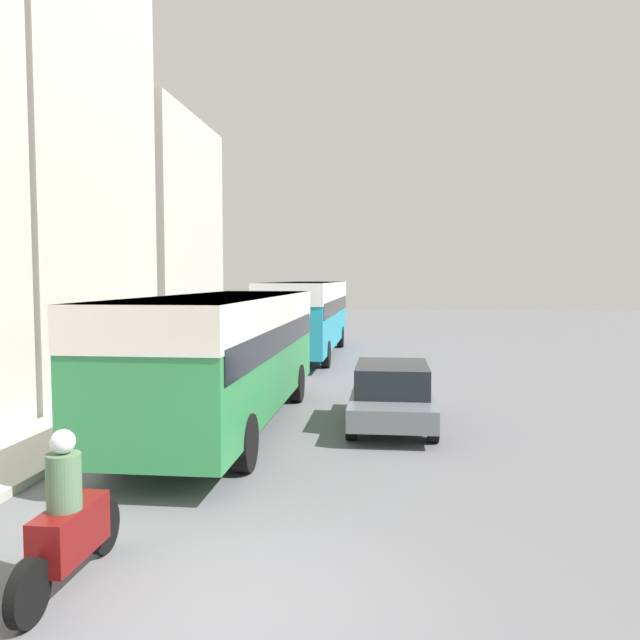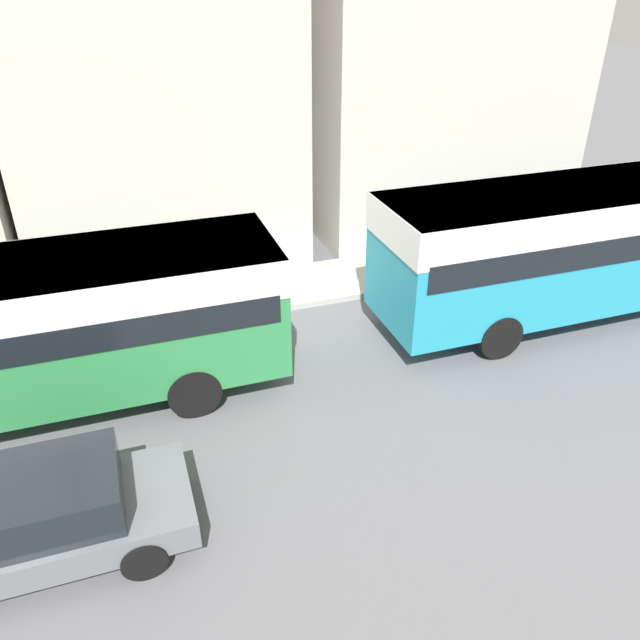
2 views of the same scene
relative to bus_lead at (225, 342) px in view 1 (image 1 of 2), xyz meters
The scene contains 7 objects.
ground_plane 7.87m from the bus_lead, 75.41° to the right, with size 120.00×120.00×0.00m, color slate.
building_far_terrace 14.16m from the bus_lead, 121.29° to the left, with size 5.81×7.75×9.91m.
bus_lead is the anchor object (origin of this frame).
bus_following 12.95m from the bus_lead, 89.42° to the left, with size 2.57×11.19×3.15m.
motorcycle_behind_lead 7.29m from the bus_lead, 88.47° to the right, with size 0.38×2.24×1.73m.
car_crossing 3.88m from the bus_lead, ahead, with size 1.87×4.15×1.40m.
pedestrian_walking_away 12.30m from the bus_lead, 104.24° to the left, with size 0.36×0.36×1.74m.
Camera 1 is at (1.66, -5.95, 3.31)m, focal length 35.00 mm.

